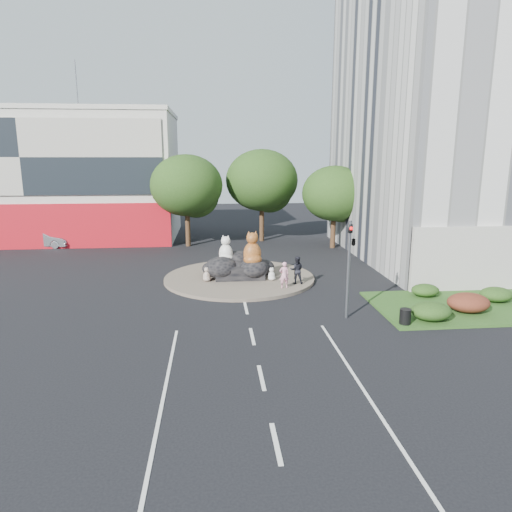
{
  "coord_description": "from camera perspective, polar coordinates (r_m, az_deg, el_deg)",
  "views": [
    {
      "loc": [
        -1.67,
        -19.55,
        8.09
      ],
      "look_at": [
        0.94,
        8.06,
        2.0
      ],
      "focal_mm": 32.0,
      "sensor_mm": 36.0,
      "label": 1
    }
  ],
  "objects": [
    {
      "name": "hedge_red",
      "position": [
        26.33,
        25.01,
        -5.3
      ],
      "size": [
        2.2,
        1.76,
        0.99
      ],
      "primitive_type": "ellipsoid",
      "color": "#532216",
      "rests_on": "grass_verge"
    },
    {
      "name": "street_lamp",
      "position": [
        31.32,
        22.29,
        4.98
      ],
      "size": [
        2.34,
        0.22,
        8.06
      ],
      "color": "#595B60",
      "rests_on": "ground"
    },
    {
      "name": "roundabout_island",
      "position": [
        30.65,
        -2.09,
        -2.73
      ],
      "size": [
        10.0,
        10.0,
        0.2
      ],
      "primitive_type": "cylinder",
      "color": "brown",
      "rests_on": "ground"
    },
    {
      "name": "shophouse_block",
      "position": [
        50.23,
        -24.7,
        9.1
      ],
      "size": [
        25.2,
        12.3,
        17.4
      ],
      "color": "beige",
      "rests_on": "ground"
    },
    {
      "name": "cat_white",
      "position": [
        30.6,
        -3.79,
        0.92
      ],
      "size": [
        1.42,
        1.36,
        1.85
      ],
      "primitive_type": null,
      "rotation": [
        0.0,
        0.0,
        -0.47
      ],
      "color": "silver",
      "rests_on": "rock_plinth"
    },
    {
      "name": "traffic_light",
      "position": [
        23.02,
        11.81,
        0.93
      ],
      "size": [
        0.44,
        1.24,
        5.0
      ],
      "color": "#595B60",
      "rests_on": "ground"
    },
    {
      "name": "rock_plinth",
      "position": [
        30.51,
        -2.09,
        -1.74
      ],
      "size": [
        3.2,
        2.6,
        0.9
      ],
      "primitive_type": null,
      "color": "black",
      "rests_on": "roundabout_island"
    },
    {
      "name": "hedge_near_green",
      "position": [
        24.34,
        21.06,
        -6.47
      ],
      "size": [
        2.0,
        1.6,
        0.9
      ],
      "primitive_type": "ellipsoid",
      "color": "#1A3811",
      "rests_on": "grass_verge"
    },
    {
      "name": "grass_verge",
      "position": [
        27.56,
        24.77,
        -5.73
      ],
      "size": [
        10.0,
        6.0,
        0.12
      ],
      "primitive_type": "cube",
      "color": "#1D4818",
      "rests_on": "ground"
    },
    {
      "name": "parked_car",
      "position": [
        45.47,
        -24.95,
        1.96
      ],
      "size": [
        4.87,
        2.33,
        1.54
      ],
      "primitive_type": "imported",
      "rotation": [
        0.0,
        0.0,
        1.42
      ],
      "color": "#A4A7AC",
      "rests_on": "ground"
    },
    {
      "name": "hedge_mid_green",
      "position": [
        28.88,
        27.81,
        -4.27
      ],
      "size": [
        1.8,
        1.44,
        0.81
      ],
      "primitive_type": "ellipsoid",
      "color": "#1A3811",
      "rests_on": "grass_verge"
    },
    {
      "name": "pedestrian_pink",
      "position": [
        27.81,
        3.54,
        -2.38
      ],
      "size": [
        0.63,
        0.44,
        1.63
      ],
      "primitive_type": "imported",
      "rotation": [
        0.0,
        0.0,
        3.23
      ],
      "color": "pink",
      "rests_on": "roundabout_island"
    },
    {
      "name": "hedge_back_green",
      "position": [
        28.26,
        20.4,
        -4.03
      ],
      "size": [
        1.6,
        1.28,
        0.72
      ],
      "primitive_type": "ellipsoid",
      "color": "#1A3811",
      "rests_on": "grass_verge"
    },
    {
      "name": "litter_bin",
      "position": [
        23.41,
        18.15,
        -7.18
      ],
      "size": [
        0.62,
        0.62,
        0.75
      ],
      "primitive_type": "cylinder",
      "rotation": [
        0.0,
        0.0,
        0.13
      ],
      "color": "black",
      "rests_on": "grass_verge"
    },
    {
      "name": "pedestrian_dark",
      "position": [
        28.81,
        5.1,
        -1.76
      ],
      "size": [
        0.93,
        0.77,
        1.75
      ],
      "primitive_type": "imported",
      "rotation": [
        0.0,
        0.0,
        3.01
      ],
      "color": "black",
      "rests_on": "roundabout_island"
    },
    {
      "name": "ground",
      "position": [
        21.22,
        -0.48,
        -10.02
      ],
      "size": [
        120.0,
        120.0,
        0.0
      ],
      "primitive_type": "plane",
      "color": "black",
      "rests_on": "ground"
    },
    {
      "name": "tree_mid",
      "position": [
        43.94,
        0.82,
        9.08
      ],
      "size": [
        6.84,
        6.84,
        8.76
      ],
      "color": "#382314",
      "rests_on": "ground"
    },
    {
      "name": "cat_tabby",
      "position": [
        29.76,
        -0.46,
        1.03
      ],
      "size": [
        1.41,
        1.24,
        2.25
      ],
      "primitive_type": null,
      "rotation": [
        0.0,
        0.0,
        0.05
      ],
      "color": "#C66F29",
      "rests_on": "rock_plinth"
    },
    {
      "name": "kitten_white",
      "position": [
        29.57,
        1.96,
        -2.21
      ],
      "size": [
        0.63,
        0.58,
        0.88
      ],
      "primitive_type": null,
      "rotation": [
        0.0,
        0.0,
        0.28
      ],
      "color": "silver",
      "rests_on": "roundabout_island"
    },
    {
      "name": "tree_left",
      "position": [
        41.77,
        -8.58,
        8.35
      ],
      "size": [
        6.46,
        6.46,
        8.27
      ],
      "color": "#382314",
      "rests_on": "ground"
    },
    {
      "name": "kitten_calico",
      "position": [
        29.54,
        -6.17,
        -2.23
      ],
      "size": [
        0.57,
        0.5,
        0.95
      ],
      "primitive_type": null,
      "rotation": [
        0.0,
        0.0,
        -0.01
      ],
      "color": "beige",
      "rests_on": "roundabout_island"
    },
    {
      "name": "tree_right",
      "position": [
        41.18,
        9.82,
        7.39
      ],
      "size": [
        5.7,
        5.7,
        7.3
      ],
      "color": "#382314",
      "rests_on": "ground"
    },
    {
      "name": "office_tower",
      "position": [
        42.68,
        27.83,
        23.79
      ],
      "size": [
        20.0,
        20.0,
        35.0
      ],
      "primitive_type": "cube",
      "color": "silver",
      "rests_on": "ground"
    }
  ]
}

